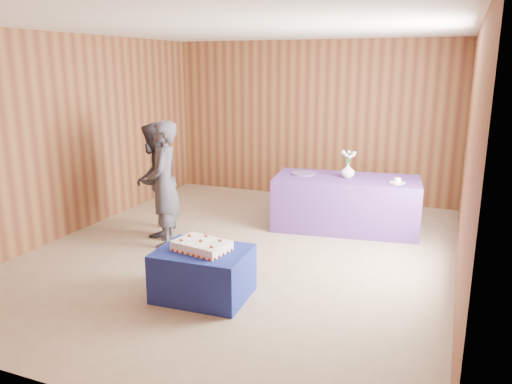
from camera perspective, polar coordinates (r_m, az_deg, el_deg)
The scene contains 13 objects.
ground at distance 6.33m, azimuth -1.54°, elevation -6.85°, with size 6.00×6.00×0.00m, color tan.
room_shell at distance 5.92m, azimuth -1.66°, elevation 9.64°, with size 5.04×6.04×2.72m.
cake_table at distance 5.12m, azimuth -6.05°, elevation -9.23°, with size 0.90×0.70×0.50m, color #1A1A91.
serving_table at distance 7.21m, azimuth 10.22°, elevation -1.28°, with size 2.00×0.90×0.75m, color #503188.
sheet_cake at distance 5.00m, azimuth -6.22°, elevation -6.12°, with size 0.61×0.46×0.13m.
vase at distance 7.10m, azimuth 10.44°, elevation 2.42°, with size 0.19×0.19×0.20m, color silver.
flower_spray at distance 7.06m, azimuth 10.53°, elevation 4.27°, with size 0.21×0.21×0.16m.
platter at distance 7.25m, azimuth 5.44°, elevation 2.12°, with size 0.35×0.35×0.02m, color #624992.
plate at distance 6.96m, azimuth 15.85°, elevation 1.07°, with size 0.21×0.21×0.01m, color silver.
cake_slice at distance 6.95m, azimuth 15.87°, elevation 1.36°, with size 0.09×0.09×0.08m.
knife at distance 6.80m, azimuth 15.70°, elevation 0.75°, with size 0.26×0.02×0.00m, color silver.
guest_left at distance 6.45m, azimuth -10.49°, elevation 0.86°, with size 0.59×0.39×1.62m, color #3C3B45.
guest_right at distance 6.90m, azimuth -11.48°, elevation 1.38°, with size 0.75×0.59×1.55m, color #34323C.
Camera 1 is at (2.37, -5.40, 2.29)m, focal length 35.00 mm.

